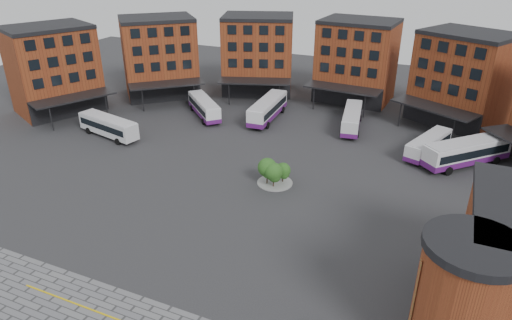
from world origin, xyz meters
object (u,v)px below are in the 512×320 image
at_px(bus_d, 352,118).
at_px(bus_e, 428,145).
at_px(bus_f, 467,152).
at_px(tree_island, 273,171).
at_px(bus_b, 204,107).
at_px(bus_a, 108,125).
at_px(bus_c, 268,109).

bearing_deg(bus_d, bus_e, -33.72).
distance_m(bus_e, bus_f, 5.10).
xyz_separation_m(tree_island, bus_b, (-19.74, 17.73, -0.18)).
distance_m(bus_d, bus_e, 13.22).
xyz_separation_m(bus_a, bus_c, (19.29, 16.66, 0.02)).
bearing_deg(bus_d, bus_a, -160.31).
relative_size(bus_e, bus_f, 0.92).
height_order(bus_a, bus_b, bus_a).
bearing_deg(bus_b, bus_f, -49.41).
xyz_separation_m(bus_a, bus_b, (8.89, 13.61, -0.17)).
bearing_deg(bus_b, bus_a, -169.27).
bearing_deg(bus_e, bus_a, -144.53).
xyz_separation_m(bus_a, bus_f, (49.97, 11.25, 0.08)).
distance_m(bus_c, bus_d, 13.87).
distance_m(tree_island, bus_b, 26.53).
height_order(tree_island, bus_a, tree_island).
distance_m(bus_c, bus_f, 31.15).
height_order(tree_island, bus_c, tree_island).
distance_m(tree_island, bus_a, 28.93).
relative_size(bus_b, bus_d, 0.85).
xyz_separation_m(bus_b, bus_d, (24.18, 4.58, 0.01)).
bearing_deg(tree_island, bus_c, 114.21).
height_order(bus_c, bus_d, bus_c).
height_order(bus_b, bus_d, bus_d).
bearing_deg(bus_e, tree_island, -114.65).
bearing_deg(bus_b, tree_island, -88.04).
relative_size(bus_c, bus_f, 1.12).
height_order(bus_d, bus_e, bus_d).
bearing_deg(bus_c, bus_f, -12.77).
distance_m(bus_a, bus_b, 16.26).
xyz_separation_m(bus_e, bus_f, (4.87, -1.44, 0.40)).
relative_size(tree_island, bus_a, 0.39).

